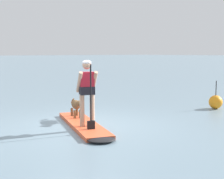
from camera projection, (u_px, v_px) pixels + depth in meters
ground_plane at (83, 126)px, 8.68m from camera, size 400.00×400.00×0.00m
paddleboard at (85, 126)px, 8.46m from camera, size 3.47×1.86×0.10m
person_paddler at (87, 88)px, 8.14m from camera, size 0.68×0.59×1.64m
dog at (76, 105)px, 9.35m from camera, size 1.04×0.47×0.52m
marker_buoy at (216, 102)px, 11.35m from camera, size 0.47×0.47×0.97m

